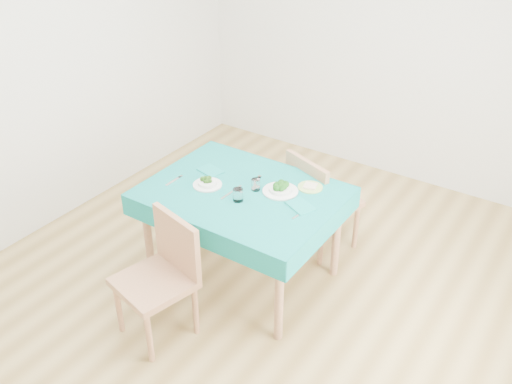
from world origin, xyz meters
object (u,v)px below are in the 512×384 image
Objects in this scene: side_plate at (310,187)px; bowl_far at (280,187)px; table at (243,235)px; chair_near at (152,267)px; chair_far at (326,185)px; bowl_near at (207,182)px.

bowl_far is at bearing -131.50° from side_plate.
bowl_far reaches higher than table.
chair_far reaches higher than chair_near.
side_plate is (0.51, 1.12, 0.21)m from chair_near.
chair_near is 1.24m from side_plate.
chair_far is 4.51× the size of bowl_far.
chair_near is 1.05m from bowl_far.
chair_far is at bearing 81.49° from bowl_far.
table is at bearing 16.74° from bowl_near.
table is 5.36× the size of bowl_far.
table is 1.21× the size of chair_near.
bowl_near is at bearing -148.57° from side_plate.
chair_far is (0.31, 0.69, 0.19)m from table.
bowl_far is 0.22m from side_plate.
table is 6.47× the size of bowl_near.
chair_far reaches higher than bowl_near.
chair_near reaches higher than table.
side_plate is at bearing 48.50° from bowl_far.
chair_far is 5.45× the size of bowl_near.
table is 1.19× the size of chair_far.
chair_far is 0.98m from bowl_near.
bowl_near is 1.17× the size of side_plate.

